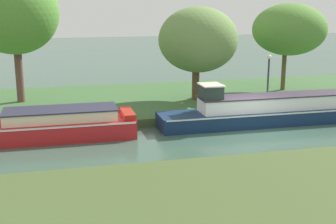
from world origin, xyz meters
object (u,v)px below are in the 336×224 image
(willow_tree_right, at_px, (289,30))
(lamp_post, at_px, (268,74))
(willow_tree_left, at_px, (14,13))
(willow_tree_centre, at_px, (198,40))
(red_narrowboat, at_px, (62,124))
(navy_barge, at_px, (267,110))

(willow_tree_right, height_order, lamp_post, willow_tree_right)
(willow_tree_right, bearing_deg, willow_tree_left, 179.32)
(lamp_post, bearing_deg, willow_tree_centre, 141.23)
(willow_tree_centre, xyz_separation_m, lamp_post, (3.16, -2.54, -1.70))
(red_narrowboat, bearing_deg, navy_barge, -0.00)
(red_narrowboat, relative_size, lamp_post, 2.28)
(red_narrowboat, bearing_deg, willow_tree_right, 22.08)
(willow_tree_left, relative_size, willow_tree_centre, 1.35)
(navy_barge, height_order, willow_tree_right, willow_tree_right)
(red_narrowboat, relative_size, willow_tree_right, 1.18)
(navy_barge, height_order, red_narrowboat, navy_barge)
(willow_tree_left, height_order, willow_tree_right, willow_tree_left)
(red_narrowboat, distance_m, willow_tree_centre, 9.43)
(willow_tree_right, relative_size, lamp_post, 1.93)
(willow_tree_centre, bearing_deg, willow_tree_left, 170.63)
(willow_tree_centre, distance_m, willow_tree_right, 6.58)
(willow_tree_left, relative_size, willow_tree_right, 1.31)
(navy_barge, bearing_deg, willow_tree_right, 54.61)
(willow_tree_right, xyz_separation_m, lamp_post, (-3.25, -3.98, -2.10))
(willow_tree_centre, relative_size, lamp_post, 1.87)
(red_narrowboat, height_order, willow_tree_right, willow_tree_right)
(willow_tree_left, bearing_deg, willow_tree_right, -0.68)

